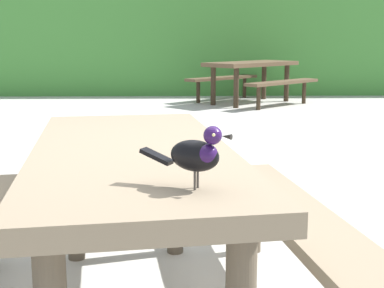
% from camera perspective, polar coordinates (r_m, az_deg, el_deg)
% --- Properties ---
extents(hedge_wall, '(28.00, 1.86, 1.92)m').
position_cam_1_polar(hedge_wall, '(11.98, -1.13, 10.05)').
color(hedge_wall, '#428438').
rests_on(hedge_wall, ground).
extents(picnic_table_foreground, '(1.91, 1.93, 0.74)m').
position_cam_1_polar(picnic_table_foreground, '(2.21, -6.22, -4.97)').
color(picnic_table_foreground, '#84725B').
rests_on(picnic_table_foreground, ground).
extents(bird_grackle, '(0.26, 0.16, 0.18)m').
position_cam_1_polar(bird_grackle, '(1.53, 0.48, -1.00)').
color(bird_grackle, black).
rests_on(bird_grackle, picnic_table_foreground).
extents(picnic_table_mid_left, '(2.40, 2.39, 0.74)m').
position_cam_1_polar(picnic_table_mid_left, '(9.91, 6.19, 7.45)').
color(picnic_table_mid_left, brown).
rests_on(picnic_table_mid_left, ground).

